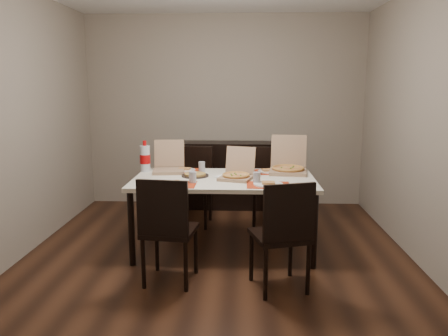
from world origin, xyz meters
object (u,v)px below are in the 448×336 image
at_px(pizza_box_center, 237,174).
at_px(dip_bowl, 233,172).
at_px(chair_far_right, 270,183).
at_px(soda_bottle, 145,158).
at_px(chair_far_left, 194,182).
at_px(dining_table, 224,184).
at_px(sideboard, 224,175).
at_px(chair_near_right, 283,232).
at_px(chair_near_left, 167,226).

height_order(pizza_box_center, dip_bowl, pizza_box_center).
bearing_deg(pizza_box_center, chair_far_right, 66.20).
xyz_separation_m(chair_far_right, pizza_box_center, (-0.38, -0.87, 0.29)).
height_order(dip_bowl, soda_bottle, soda_bottle).
xyz_separation_m(chair_far_left, pizza_box_center, (0.53, -0.91, 0.29)).
bearing_deg(dining_table, sideboard, 92.26).
xyz_separation_m(chair_near_right, chair_far_right, (0.00, 1.74, 0.00)).
distance_m(chair_near_left, chair_near_right, 0.95).
bearing_deg(chair_far_left, chair_far_right, -2.27).
relative_size(chair_near_left, soda_bottle, 2.81).
xyz_separation_m(chair_near_left, chair_far_left, (0.04, 1.69, 0.00)).
distance_m(chair_near_left, pizza_box_center, 1.01).
relative_size(sideboard, chair_near_left, 1.61).
xyz_separation_m(chair_far_left, chair_far_right, (0.91, -0.04, 0.00)).
relative_size(chair_far_right, pizza_box_center, 2.29).
height_order(chair_far_right, pizza_box_center, pizza_box_center).
bearing_deg(chair_near_right, chair_near_left, 174.58).
distance_m(dining_table, dip_bowl, 0.25).
height_order(dining_table, chair_near_left, chair_near_left).
bearing_deg(chair_far_right, chair_near_left, -119.89).
bearing_deg(sideboard, soda_bottle, -121.89).
bearing_deg(chair_far_right, chair_near_right, -90.11).
relative_size(chair_near_right, pizza_box_center, 2.29).
bearing_deg(chair_near_right, pizza_box_center, 113.53).
distance_m(dining_table, soda_bottle, 0.93).
xyz_separation_m(pizza_box_center, dip_bowl, (-0.05, 0.26, -0.04)).
height_order(sideboard, chair_near_left, chair_near_left).
height_order(chair_far_left, dip_bowl, chair_far_left).
bearing_deg(pizza_box_center, chair_far_left, 120.28).
relative_size(dining_table, chair_near_left, 1.94).
height_order(sideboard, dip_bowl, sideboard).
xyz_separation_m(dining_table, pizza_box_center, (0.13, -0.04, 0.12)).
xyz_separation_m(chair_near_right, dip_bowl, (-0.43, 1.13, 0.26)).
bearing_deg(sideboard, chair_far_right, -52.52).
bearing_deg(dining_table, pizza_box_center, -16.98).
bearing_deg(chair_far_left, chair_near_left, -91.28).
bearing_deg(sideboard, dining_table, -87.74).
distance_m(sideboard, dip_bowl, 1.40).
height_order(chair_near_left, chair_far_left, same).
distance_m(dining_table, pizza_box_center, 0.18).
xyz_separation_m(sideboard, chair_far_right, (0.58, -0.75, 0.06)).
bearing_deg(dining_table, soda_bottle, 160.60).
xyz_separation_m(sideboard, soda_bottle, (-0.80, -1.28, 0.44)).
distance_m(dining_table, chair_near_left, 0.95).
xyz_separation_m(dining_table, dip_bowl, (0.08, 0.22, 0.08)).
bearing_deg(chair_far_left, dip_bowl, -53.37).
distance_m(pizza_box_center, soda_bottle, 1.05).
xyz_separation_m(chair_near_left, dip_bowl, (0.52, 1.04, 0.26)).
bearing_deg(chair_near_right, chair_far_left, 117.07).
distance_m(chair_far_left, dip_bowl, 0.84).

